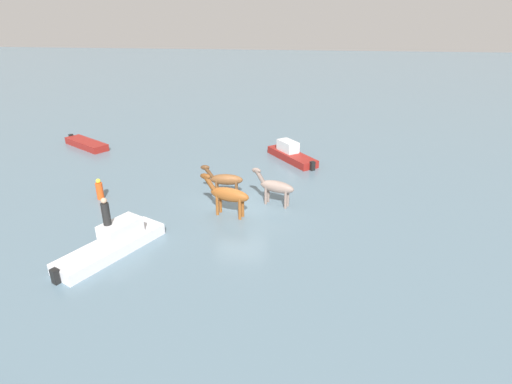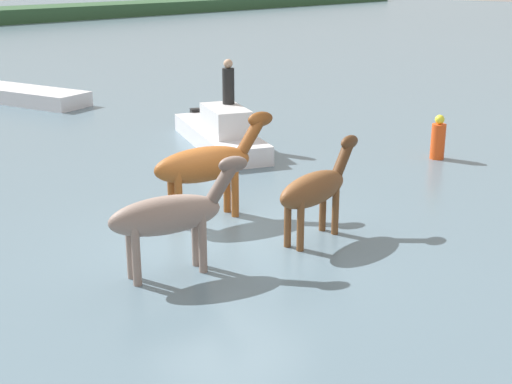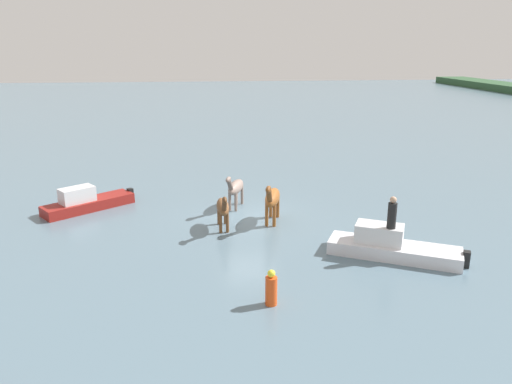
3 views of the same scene
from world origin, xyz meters
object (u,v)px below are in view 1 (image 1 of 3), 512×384
Objects in this scene: person_spotter_bow at (106,212)px; horse_gray_outer at (228,195)px; horse_pinto_flank at (225,180)px; boat_tender_starboard at (86,145)px; horse_mid_herd at (275,187)px; buoy_channel_marker at (100,190)px; boat_launch_far at (113,245)px; boat_motor_center at (291,155)px.

horse_gray_outer is at bearing -139.11° from person_spotter_bow.
horse_pinto_flank reaches higher than boat_tender_starboard.
horse_mid_herd reaches higher than buoy_channel_marker.
person_spotter_bow reaches higher than boat_tender_starboard.
horse_gray_outer is 0.64× the size of boat_tender_starboard.
boat_launch_far is at bearing -25.84° from boat_tender_starboard.
horse_mid_herd is at bearing -177.46° from buoy_channel_marker.
boat_launch_far is at bearing 60.65° from horse_mid_herd.
boat_tender_starboard is 9.88m from buoy_channel_marker.
horse_gray_outer is 0.63× the size of boat_motor_center.
boat_tender_starboard is (8.14, -13.30, -0.15)m from boat_launch_far.
horse_pinto_flank is 7.12m from boat_motor_center.
horse_mid_herd reaches higher than boat_tender_starboard.
buoy_channel_marker is at bearing 22.94° from horse_mid_herd.
horse_gray_outer is at bearing -4.98° from boat_tender_starboard.
horse_gray_outer is 5.69m from person_spotter_bow.
person_spotter_bow reaches higher than horse_gray_outer.
horse_gray_outer is at bearing 102.61° from horse_pinto_flank.
horse_gray_outer is 1.15× the size of horse_pinto_flank.
person_spotter_bow is 5.64m from buoy_channel_marker.
horse_gray_outer reaches higher than horse_pinto_flank.
boat_motor_center reaches higher than buoy_channel_marker.
horse_pinto_flank is 7.02m from boat_launch_far.
boat_motor_center is at bearing -91.27° from horse_gray_outer.
boat_motor_center is at bearing -142.57° from buoy_channel_marker.
horse_pinto_flank is at bearing 115.55° from boat_motor_center.
buoy_channel_marker is (2.95, -4.90, 0.20)m from boat_launch_far.
person_spotter_bow reaches higher than horse_mid_herd.
person_spotter_bow is at bearing 55.82° from horse_pinto_flank.
horse_pinto_flank is 0.56× the size of boat_tender_starboard.
horse_gray_outer is 1.11× the size of horse_mid_herd.
horse_mid_herd is 0.57× the size of boat_motor_center.
boat_motor_center is (-0.51, -7.03, -0.70)m from horse_mid_herd.
horse_gray_outer is 2.25× the size of buoy_channel_marker.
horse_pinto_flank is at bearing -122.19° from person_spotter_bow.
boat_launch_far is at bearing 59.36° from horse_gray_outer.
boat_motor_center is 1.02× the size of boat_tender_starboard.
person_spotter_bow reaches higher than boat_motor_center.
person_spotter_bow is at bearing 75.17° from boat_launch_far.
horse_gray_outer is at bearing -19.91° from boat_launch_far.
boat_tender_starboard is 3.53× the size of buoy_channel_marker.
boat_tender_starboard is 15.46m from person_spotter_bow.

